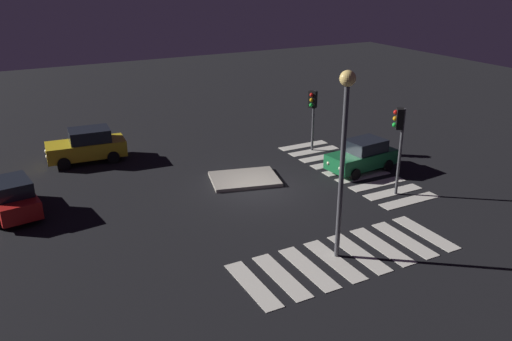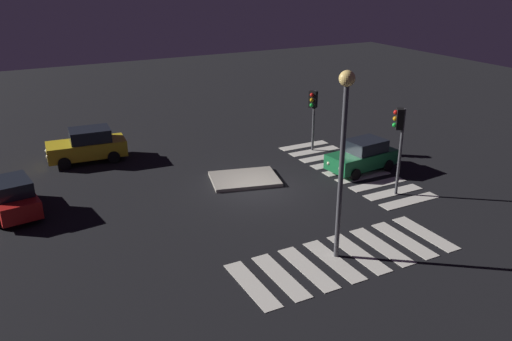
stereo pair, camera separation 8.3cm
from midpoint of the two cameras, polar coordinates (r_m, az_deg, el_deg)
name	(u,v)px [view 2 (the right image)]	position (r m, az deg, el deg)	size (l,w,h in m)	color
ground_plane	(256,189)	(25.97, 0.09, -2.06)	(80.00, 80.00, 0.00)	black
traffic_island	(244,179)	(26.99, -1.17, -0.92)	(3.90, 3.29, 0.18)	gray
car_green	(363,156)	(28.64, 11.57, 1.57)	(4.03, 2.12, 1.70)	#196B38
car_yellow	(88,145)	(30.92, -17.75, 2.61)	(4.40, 2.28, 1.87)	gold
car_red	(12,196)	(25.52, -24.84, -2.57)	(2.18, 4.01, 1.68)	red
traffic_light_north	(313,106)	(30.73, 6.29, 6.97)	(0.53, 0.54, 3.63)	#47474C
traffic_light_east	(399,130)	(25.20, 15.38, 4.23)	(0.53, 0.54, 4.25)	#47474C
street_lamp	(344,134)	(18.49, 9.62, 3.98)	(0.56, 0.56, 7.09)	#47474C
crosswalk_near	(346,257)	(20.47, 9.86, -9.23)	(8.75, 3.20, 0.02)	silver
crosswalk_side	(350,170)	(28.90, 10.22, 0.10)	(3.20, 9.90, 0.02)	silver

